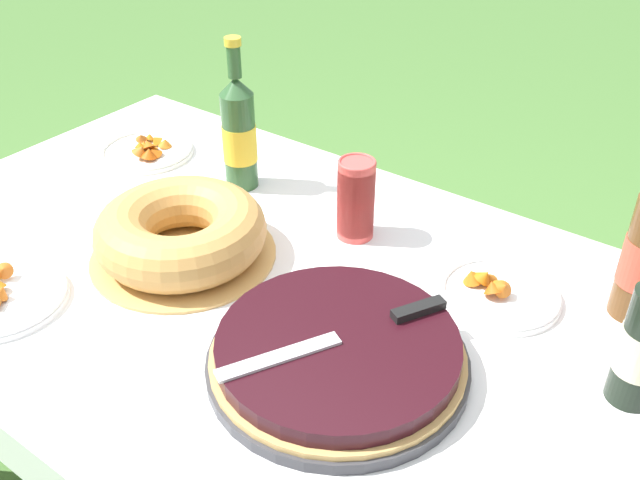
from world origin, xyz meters
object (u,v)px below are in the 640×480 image
object	(u,v)px
berry_tart	(338,354)
cup_stack	(356,199)
serving_knife	(355,331)
cider_bottle_green	(239,133)
snack_plate_left	(147,150)
snack_plate_right	(498,292)
bundt_cake	(181,233)

from	to	relation	value
berry_tart	cup_stack	size ratio (longest dim) A/B	2.46
serving_knife	cider_bottle_green	world-z (taller)	cider_bottle_green
berry_tart	cup_stack	world-z (taller)	cup_stack
snack_plate_left	snack_plate_right	distance (m)	0.90
serving_knife	cider_bottle_green	xyz separation A→B (m)	(-0.51, 0.32, 0.06)
cider_bottle_green	snack_plate_right	bearing A→B (deg)	-3.30
cup_stack	snack_plate_left	size ratio (longest dim) A/B	0.75
cup_stack	snack_plate_left	distance (m)	0.59
berry_tart	serving_knife	distance (m)	0.05
snack_plate_right	snack_plate_left	bearing A→B (deg)	179.25
berry_tart	bundt_cake	xyz separation A→B (m)	(-0.40, 0.07, 0.03)
cider_bottle_green	snack_plate_left	size ratio (longest dim) A/B	1.51
serving_knife	bundt_cake	world-z (taller)	bundt_cake
snack_plate_left	cider_bottle_green	bearing A→B (deg)	4.95
berry_tart	snack_plate_left	bearing A→B (deg)	157.69
berry_tart	serving_knife	size ratio (longest dim) A/B	1.17
cup_stack	cider_bottle_green	world-z (taller)	cider_bottle_green
serving_knife	cider_bottle_green	size ratio (longest dim) A/B	1.04
serving_knife	snack_plate_right	xyz separation A→B (m)	(0.11, 0.28, -0.05)
cup_stack	berry_tart	bearing A→B (deg)	-60.00
berry_tart	cider_bottle_green	distance (m)	0.61
cup_stack	snack_plate_right	xyz separation A→B (m)	(0.31, -0.02, -0.07)
serving_knife	snack_plate_right	size ratio (longest dim) A/B	1.64
berry_tart	serving_knife	bearing A→B (deg)	61.99
cup_stack	cider_bottle_green	xyz separation A→B (m)	(-0.31, 0.02, 0.04)
berry_tart	cider_bottle_green	bearing A→B (deg)	145.49
berry_tart	snack_plate_right	bearing A→B (deg)	67.86
berry_tart	serving_knife	world-z (taller)	serving_knife
bundt_cake	snack_plate_right	world-z (taller)	bundt_cake
serving_knife	snack_plate_left	size ratio (longest dim) A/B	1.58
serving_knife	cider_bottle_green	distance (m)	0.60
bundt_cake	cup_stack	world-z (taller)	cup_stack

